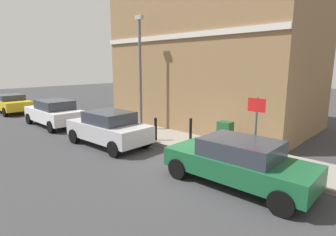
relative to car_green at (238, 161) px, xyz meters
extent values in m
plane|color=#38383A|center=(0.21, 1.99, -0.73)|extent=(80.00, 80.00, 0.00)
cube|color=gray|center=(2.28, 7.99, -0.66)|extent=(2.27, 30.00, 0.15)
cube|color=olive|center=(6.78, 5.36, 3.08)|extent=(6.74, 10.72, 7.62)
cube|color=silver|center=(3.37, 5.36, 4.10)|extent=(0.12, 10.72, 0.24)
cube|color=#195933|center=(0.00, 0.02, -0.12)|extent=(1.75, 4.26, 0.58)
cube|color=#2D333D|center=(0.00, -0.05, 0.40)|extent=(1.53, 2.13, 0.51)
cylinder|color=black|center=(-0.82, 1.59, -0.41)|extent=(0.22, 0.64, 0.64)
cylinder|color=black|center=(0.80, 1.60, -0.41)|extent=(0.22, 0.64, 0.64)
cylinder|color=black|center=(-0.80, -1.56, -0.41)|extent=(0.22, 0.64, 0.64)
cylinder|color=black|center=(0.82, -1.55, -0.41)|extent=(0.22, 0.64, 0.64)
cube|color=#B7B7BC|center=(-0.20, 6.14, -0.07)|extent=(1.86, 4.03, 0.69)
cube|color=#2D333D|center=(-0.20, 6.05, 0.52)|extent=(1.59, 2.00, 0.52)
cylinder|color=black|center=(-1.06, 7.56, -0.41)|extent=(0.24, 0.65, 0.64)
cylinder|color=black|center=(0.58, 7.61, -0.41)|extent=(0.24, 0.65, 0.64)
cylinder|color=black|center=(-0.98, 4.68, -0.41)|extent=(0.24, 0.65, 0.64)
cylinder|color=black|center=(0.66, 4.73, -0.41)|extent=(0.24, 0.65, 0.64)
cube|color=silver|center=(-0.08, 11.74, -0.06)|extent=(1.88, 4.31, 0.69)
cube|color=#2D333D|center=(-0.08, 11.50, 0.53)|extent=(1.61, 2.14, 0.53)
cylinder|color=black|center=(-0.87, 13.34, -0.41)|extent=(0.24, 0.65, 0.64)
cylinder|color=black|center=(0.80, 13.30, -0.41)|extent=(0.24, 0.65, 0.64)
cylinder|color=black|center=(-0.95, 10.18, -0.41)|extent=(0.24, 0.65, 0.64)
cylinder|color=black|center=(0.72, 10.14, -0.41)|extent=(0.24, 0.65, 0.64)
cube|color=gold|center=(-0.24, 18.40, -0.10)|extent=(1.82, 4.06, 0.63)
cube|color=#2D333D|center=(-0.24, 18.43, 0.41)|extent=(1.57, 1.79, 0.42)
cylinder|color=black|center=(0.61, 19.86, -0.41)|extent=(0.23, 0.64, 0.64)
cylinder|color=black|center=(-1.09, 16.95, -0.41)|extent=(0.23, 0.64, 0.64)
cylinder|color=black|center=(0.56, 16.92, -0.41)|extent=(0.23, 0.64, 0.64)
cube|color=#1E4C28|center=(2.27, 1.83, -0.01)|extent=(0.40, 0.55, 1.15)
cube|color=#333333|center=(2.27, 1.83, -0.54)|extent=(0.46, 0.61, 0.08)
cylinder|color=black|center=(2.37, 3.62, -0.11)|extent=(0.12, 0.12, 0.95)
sphere|color=black|center=(2.37, 3.62, 0.39)|extent=(0.14, 0.14, 0.14)
cylinder|color=black|center=(1.40, 4.83, -0.11)|extent=(0.12, 0.12, 0.95)
sphere|color=black|center=(1.40, 4.83, 0.39)|extent=(0.14, 0.14, 0.14)
cylinder|color=#59595B|center=(1.44, 0.20, 0.57)|extent=(0.08, 0.08, 2.30)
cube|color=white|center=(1.42, 0.20, 1.47)|extent=(0.03, 0.56, 0.40)
cube|color=red|center=(1.41, 0.20, 1.47)|extent=(0.01, 0.60, 0.44)
cylinder|color=#59595B|center=(2.43, 6.97, 2.17)|extent=(0.14, 0.14, 5.50)
cube|color=#A5A599|center=(2.43, 6.97, 5.04)|extent=(0.20, 0.44, 0.20)
camera|label=1|loc=(-6.82, -3.57, 2.72)|focal=28.91mm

